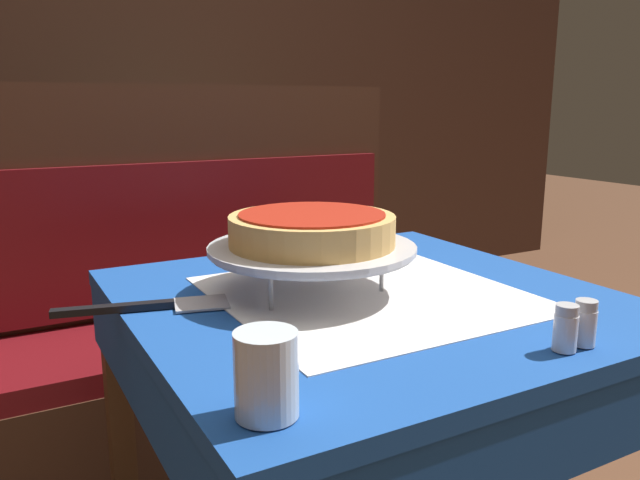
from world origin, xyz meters
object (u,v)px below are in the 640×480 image
condiment_caddy (209,177)px  pizza_server (147,307)px  pizza_pan_stand (312,250)px  salt_shaker (566,328)px  pepper_shaker (585,323)px  dining_table_front (367,343)px  water_glass_near (266,374)px  dining_table_rear (195,209)px  booth_bench (160,364)px  deep_dish_pizza (312,229)px

condiment_caddy → pizza_server: bearing=-112.6°
pizza_pan_stand → salt_shaker: 0.46m
pizza_pan_stand → pepper_shaker: (0.22, -0.42, -0.04)m
condiment_caddy → salt_shaker: bearing=-94.8°
pizza_pan_stand → salt_shaker: pizza_pan_stand is taller
dining_table_front → pepper_shaker: size_ratio=12.52×
pizza_pan_stand → pepper_shaker: pizza_pan_stand is taller
water_glass_near → salt_shaker: size_ratio=1.46×
pizza_server → condiment_caddy: bearing=67.4°
dining_table_front → dining_table_rear: bearing=82.7°
dining_table_front → condiment_caddy: size_ratio=5.31×
dining_table_front → salt_shaker: salt_shaker is taller
dining_table_front → water_glass_near: 0.50m
dining_table_front → salt_shaker: bearing=-75.2°
dining_table_rear → booth_bench: booth_bench is taller
water_glass_near → pepper_shaker: (0.48, -0.03, -0.02)m
deep_dish_pizza → water_glass_near: (-0.26, -0.39, -0.07)m
booth_bench → water_glass_near: size_ratio=16.98×
dining_table_rear → water_glass_near: bearing=-105.5°
pizza_server → water_glass_near: (0.03, -0.43, 0.04)m
water_glass_near → pepper_shaker: water_glass_near is taller
dining_table_rear → salt_shaker: bearing=-93.4°
booth_bench → condiment_caddy: booth_bench is taller
dining_table_front → pepper_shaker: bearing=-69.4°
deep_dish_pizza → booth_bench: bearing=99.3°
pizza_server → booth_bench: bearing=75.2°
booth_bench → salt_shaker: size_ratio=24.79×
pizza_server → pepper_shaker: bearing=-42.2°
dining_table_front → dining_table_rear: (0.22, 1.71, -0.02)m
pizza_server → pepper_shaker: (0.51, -0.46, 0.03)m
deep_dish_pizza → condiment_caddy: condiment_caddy is taller
dining_table_rear → pepper_shaker: size_ratio=10.66×
pizza_server → salt_shaker: size_ratio=4.37×
deep_dish_pizza → pepper_shaker: 0.48m
water_glass_near → dining_table_front: bearing=43.3°
booth_bench → pepper_shaker: (0.33, -1.13, 0.42)m
pepper_shaker → pizza_pan_stand: bearing=117.3°
pizza_pan_stand → deep_dish_pizza: 0.04m
water_glass_near → condiment_caddy: condiment_caddy is taller
salt_shaker → pizza_server: bearing=135.4°
deep_dish_pizza → pizza_server: 0.32m
pizza_pan_stand → condiment_caddy: bearing=77.7°
dining_table_rear → salt_shaker: 2.08m
deep_dish_pizza → pepper_shaker: deep_dish_pizza is taller
dining_table_front → deep_dish_pizza: size_ratio=2.79×
water_glass_near → pizza_server: bearing=93.7°
dining_table_rear → booth_bench: bearing=-113.9°
pizza_pan_stand → dining_table_front: bearing=-37.4°
deep_dish_pizza → salt_shaker: bearing=-67.2°
booth_bench → pepper_shaker: bearing=-73.6°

